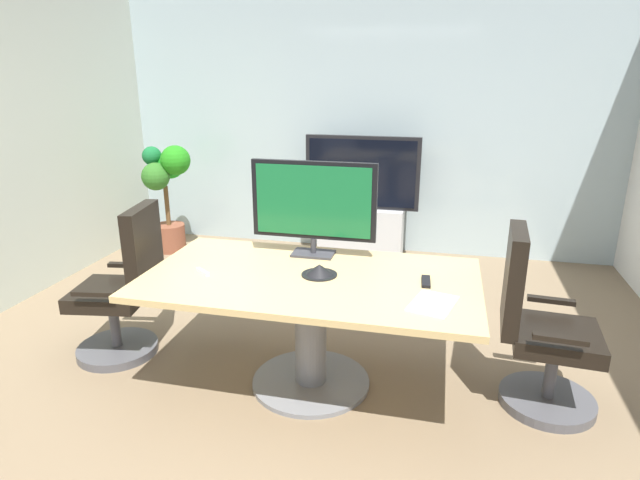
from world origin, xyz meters
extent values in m
plane|color=#7A664C|center=(0.00, 0.00, 0.00)|extent=(6.76, 6.76, 0.00)
cube|color=#9EB2B7|center=(0.00, 2.88, 1.40)|extent=(5.44, 0.10, 2.80)
cube|color=tan|center=(0.13, 0.00, 0.73)|extent=(2.02, 1.11, 0.04)
cylinder|color=slate|center=(0.13, 0.00, 0.36)|extent=(0.20, 0.20, 0.71)
cylinder|color=slate|center=(0.13, 0.00, 0.01)|extent=(0.76, 0.76, 0.03)
cylinder|color=#4C4C51|center=(-1.32, 0.06, 0.03)|extent=(0.56, 0.56, 0.06)
cylinder|color=#4C4C51|center=(-1.32, 0.06, 0.24)|extent=(0.07, 0.07, 0.36)
cube|color=black|center=(-1.32, 0.06, 0.46)|extent=(0.55, 0.55, 0.10)
cube|color=black|center=(-1.06, 0.10, 0.79)|extent=(0.16, 0.46, 0.60)
cube|color=black|center=(-1.35, 0.32, 0.58)|extent=(0.28, 0.10, 0.03)
cube|color=black|center=(-1.26, -0.20, 0.58)|extent=(0.28, 0.10, 0.03)
cylinder|color=#4C4C51|center=(1.59, 0.11, 0.03)|extent=(0.56, 0.56, 0.06)
cylinder|color=#4C4C51|center=(1.59, 0.11, 0.24)|extent=(0.07, 0.07, 0.36)
cube|color=black|center=(1.59, 0.11, 0.46)|extent=(0.51, 0.51, 0.10)
cube|color=black|center=(1.32, 0.13, 0.79)|extent=(0.12, 0.46, 0.60)
cube|color=black|center=(1.55, -0.15, 0.58)|extent=(0.28, 0.07, 0.03)
cube|color=black|center=(1.59, 0.37, 0.58)|extent=(0.28, 0.07, 0.03)
cube|color=#333338|center=(0.06, 0.38, 0.76)|extent=(0.28, 0.18, 0.02)
cylinder|color=#333338|center=(0.06, 0.38, 0.82)|extent=(0.04, 0.04, 0.10)
cube|color=black|center=(0.06, 0.39, 1.13)|extent=(0.84, 0.04, 0.52)
cube|color=#14592D|center=(0.06, 0.37, 1.13)|extent=(0.77, 0.01, 0.47)
cube|color=#B7BABC|center=(0.05, 2.53, 0.28)|extent=(0.90, 0.36, 0.55)
cube|color=black|center=(0.05, 2.51, 0.93)|extent=(1.20, 0.06, 0.76)
cube|color=black|center=(0.05, 2.48, 0.93)|extent=(1.12, 0.01, 0.69)
cylinder|color=brown|center=(-2.08, 2.23, 0.15)|extent=(0.34, 0.34, 0.30)
cylinder|color=brown|center=(-2.08, 2.23, 0.52)|extent=(0.05, 0.05, 0.44)
sphere|color=#207F17|center=(-1.92, 2.20, 1.03)|extent=(0.32, 0.32, 0.32)
sphere|color=#1D9821|center=(-2.06, 2.33, 0.96)|extent=(0.30, 0.30, 0.30)
sphere|color=#15602E|center=(-2.22, 2.24, 1.06)|extent=(0.21, 0.21, 0.21)
sphere|color=#2B6620|center=(-2.11, 2.10, 0.87)|extent=(0.30, 0.30, 0.30)
cone|color=black|center=(0.18, 0.03, 0.79)|extent=(0.19, 0.19, 0.07)
cylinder|color=black|center=(0.18, 0.03, 0.76)|extent=(0.22, 0.22, 0.01)
cube|color=black|center=(0.82, 0.05, 0.76)|extent=(0.06, 0.17, 0.02)
cube|color=silver|center=(-0.52, -0.11, 0.76)|extent=(0.12, 0.09, 0.02)
cube|color=white|center=(0.87, -0.24, 0.76)|extent=(0.28, 0.34, 0.01)
camera|label=1|loc=(0.88, -2.88, 1.94)|focal=29.48mm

